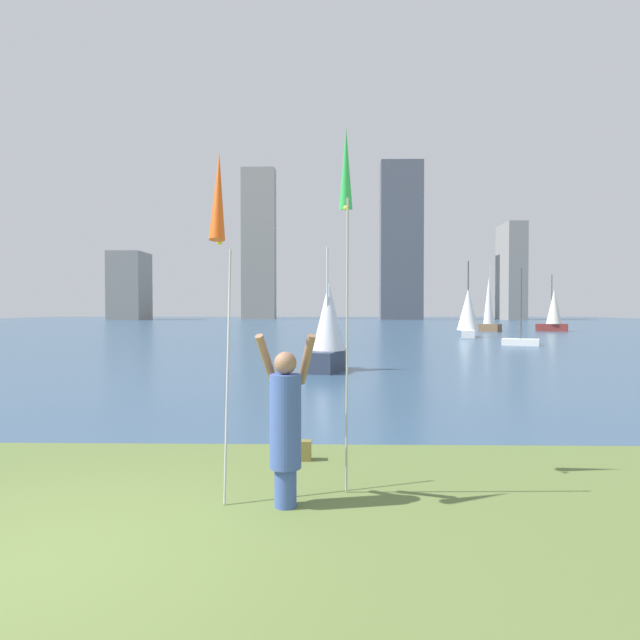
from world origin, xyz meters
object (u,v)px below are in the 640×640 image
(sailboat_3, at_px, (521,341))
(kite_flag_right, at_px, (346,181))
(sailboat_1, at_px, (328,330))
(kite_flag_left, at_px, (219,208))
(bag, at_px, (304,450))
(sailboat_5, at_px, (489,306))
(sailboat_0, at_px, (468,314))
(sailboat_6, at_px, (553,312))
(person, at_px, (285,422))

(sailboat_3, bearing_deg, kite_flag_right, -112.89)
(kite_flag_right, bearing_deg, sailboat_1, 91.35)
(kite_flag_right, relative_size, sailboat_3, 0.98)
(sailboat_1, bearing_deg, kite_flag_left, -94.58)
(kite_flag_right, relative_size, bag, 15.49)
(sailboat_5, bearing_deg, sailboat_0, -113.42)
(sailboat_0, distance_m, sailboat_6, 14.12)
(person, bearing_deg, sailboat_6, 76.83)
(person, xyz_separation_m, kite_flag_right, (0.65, 0.72, 2.65))
(sailboat_0, bearing_deg, kite_flag_left, -107.67)
(person, xyz_separation_m, sailboat_6, (19.83, 43.15, 0.81))
(person, xyz_separation_m, kite_flag_left, (-0.65, -0.21, 2.18))
(sailboat_3, distance_m, sailboat_6, 20.44)
(sailboat_5, bearing_deg, sailboat_1, -114.47)
(kite_flag_left, distance_m, sailboat_0, 34.94)
(person, height_order, sailboat_0, sailboat_0)
(bag, bearing_deg, sailboat_0, 72.54)
(bag, bearing_deg, sailboat_3, 65.09)
(sailboat_1, xyz_separation_m, sailboat_3, (10.46, 12.40, -1.12))
(sailboat_3, bearing_deg, kite_flag_left, -114.61)
(bag, distance_m, sailboat_1, 10.77)
(person, distance_m, sailboat_5, 44.88)
(bag, relative_size, sailboat_5, 0.05)
(bag, xyz_separation_m, sailboat_0, (9.84, 31.30, 1.51))
(sailboat_5, bearing_deg, bag, -108.89)
(kite_flag_right, distance_m, sailboat_6, 46.61)
(kite_flag_left, distance_m, kite_flag_right, 1.66)
(sailboat_0, relative_size, sailboat_3, 1.25)
(kite_flag_left, height_order, kite_flag_right, kite_flag_right)
(person, height_order, sailboat_6, sailboat_6)
(sailboat_1, bearing_deg, sailboat_5, 65.53)
(kite_flag_left, height_order, bag, kite_flag_left)
(kite_flag_left, distance_m, bag, 3.61)
(person, bearing_deg, bag, 97.94)
(kite_flag_left, relative_size, kite_flag_right, 0.88)
(sailboat_0, bearing_deg, sailboat_6, 45.63)
(sailboat_1, height_order, sailboat_6, sailboat_6)
(person, distance_m, sailboat_0, 34.53)
(sailboat_1, distance_m, sailboat_3, 16.26)
(person, distance_m, sailboat_1, 12.47)
(kite_flag_left, bearing_deg, sailboat_5, 71.01)
(kite_flag_left, bearing_deg, person, 18.03)
(kite_flag_right, relative_size, sailboat_1, 1.02)
(kite_flag_right, relative_size, sailboat_6, 0.84)
(person, distance_m, kite_flag_right, 2.82)
(person, relative_size, kite_flag_left, 0.50)
(kite_flag_right, distance_m, sailboat_1, 11.95)
(bag, height_order, sailboat_6, sailboat_6)
(kite_flag_right, height_order, sailboat_6, sailboat_6)
(sailboat_3, xyz_separation_m, sailboat_5, (3.25, 17.74, 1.93))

